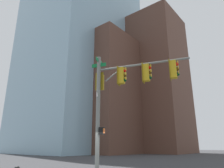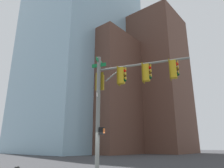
% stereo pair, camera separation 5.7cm
% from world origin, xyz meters
% --- Properties ---
extents(signal_pole_assembly, '(5.66, 2.26, 7.27)m').
position_xyz_m(signal_pole_assembly, '(1.01, 0.78, 5.01)').
color(signal_pole_assembly, slate).
rests_on(signal_pole_assembly, ground_plane).
extents(building_brick_nearside, '(19.50, 14.58, 38.98)m').
position_xyz_m(building_brick_nearside, '(-19.99, 42.69, 19.49)').
color(building_brick_nearside, brown).
rests_on(building_brick_nearside, ground_plane).
extents(building_brick_midblock, '(16.52, 19.50, 29.09)m').
position_xyz_m(building_brick_midblock, '(-26.57, 32.42, 14.55)').
color(building_brick_midblock, brown).
rests_on(building_brick_midblock, ground_plane).
extents(building_glass_tower, '(25.83, 29.26, 58.42)m').
position_xyz_m(building_glass_tower, '(-35.90, 29.87, 29.21)').
color(building_glass_tower, '#8CB2C6').
rests_on(building_glass_tower, ground_plane).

